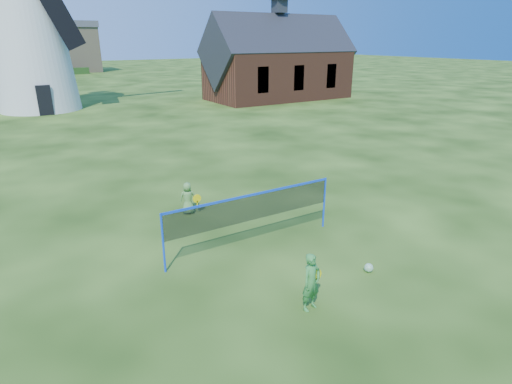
{
  "coord_description": "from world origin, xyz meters",
  "views": [
    {
      "loc": [
        -5.39,
        -8.48,
        5.36
      ],
      "look_at": [
        0.2,
        0.5,
        1.5
      ],
      "focal_mm": 29.54,
      "sensor_mm": 36.0,
      "label": 1
    }
  ],
  "objects_px": {
    "badminton_net": "(253,208)",
    "player_boy": "(188,198)",
    "windmill": "(28,25)",
    "play_ball": "(369,268)",
    "player_girl": "(311,282)",
    "chapel": "(278,63)"
  },
  "relations": [
    {
      "from": "badminton_net",
      "to": "player_boy",
      "type": "bearing_deg",
      "value": 99.86
    },
    {
      "from": "windmill",
      "to": "play_ball",
      "type": "distance_m",
      "value": 32.36
    },
    {
      "from": "badminton_net",
      "to": "play_ball",
      "type": "xyz_separation_m",
      "value": [
        1.71,
        -2.62,
        -1.03
      ]
    },
    {
      "from": "player_boy",
      "to": "play_ball",
      "type": "relative_size",
      "value": 4.77
    },
    {
      "from": "play_ball",
      "to": "badminton_net",
      "type": "bearing_deg",
      "value": 123.16
    },
    {
      "from": "player_boy",
      "to": "player_girl",
      "type": "bearing_deg",
      "value": 110.77
    },
    {
      "from": "chapel",
      "to": "play_ball",
      "type": "xyz_separation_m",
      "value": [
        -16.19,
        -27.27,
        -3.08
      ]
    },
    {
      "from": "player_girl",
      "to": "badminton_net",
      "type": "bearing_deg",
      "value": 71.56
    },
    {
      "from": "badminton_net",
      "to": "player_boy",
      "type": "xyz_separation_m",
      "value": [
        -0.54,
        3.11,
        -0.62
      ]
    },
    {
      "from": "windmill",
      "to": "player_girl",
      "type": "distance_m",
      "value": 32.49
    },
    {
      "from": "chapel",
      "to": "play_ball",
      "type": "relative_size",
      "value": 61.04
    },
    {
      "from": "chapel",
      "to": "player_girl",
      "type": "bearing_deg",
      "value": -123.52
    },
    {
      "from": "windmill",
      "to": "player_girl",
      "type": "bearing_deg",
      "value": -87.18
    },
    {
      "from": "player_girl",
      "to": "play_ball",
      "type": "height_order",
      "value": "player_girl"
    },
    {
      "from": "player_girl",
      "to": "player_boy",
      "type": "xyz_separation_m",
      "value": [
        -0.11,
        6.15,
        -0.11
      ]
    },
    {
      "from": "chapel",
      "to": "badminton_net",
      "type": "xyz_separation_m",
      "value": [
        -17.9,
        -24.65,
        -2.06
      ]
    },
    {
      "from": "chapel",
      "to": "player_boy",
      "type": "height_order",
      "value": "chapel"
    },
    {
      "from": "player_girl",
      "to": "player_boy",
      "type": "distance_m",
      "value": 6.15
    },
    {
      "from": "player_boy",
      "to": "windmill",
      "type": "bearing_deg",
      "value": -67.01
    },
    {
      "from": "windmill",
      "to": "chapel",
      "type": "relative_size",
      "value": 1.38
    },
    {
      "from": "player_girl",
      "to": "chapel",
      "type": "bearing_deg",
      "value": 46.14
    },
    {
      "from": "player_girl",
      "to": "play_ball",
      "type": "distance_m",
      "value": 2.25
    }
  ]
}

